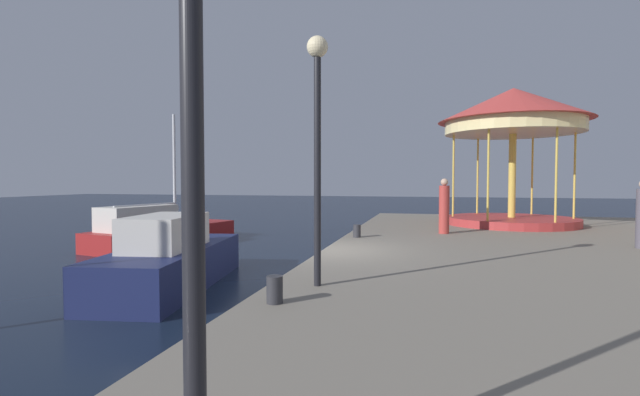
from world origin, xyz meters
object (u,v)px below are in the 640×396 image
carousel (513,123)px  bollard_north (275,290)px  sailboat_red (159,230)px  motorboat_navy (170,260)px  person_mid_promenade (444,208)px  bollard_center (357,231)px  lamp_post_mid_promenade (317,115)px

carousel → bollard_north: size_ratio=14.55×
sailboat_red → motorboat_navy: sailboat_red is taller
carousel → sailboat_red: bearing=-165.2°
bollard_north → person_mid_promenade: (2.62, 9.48, 0.67)m
carousel → bollard_north: 14.74m
carousel → bollard_center: bearing=-134.8°
person_mid_promenade → bollard_north: bearing=-105.5°
person_mid_promenade → lamp_post_mid_promenade: bearing=-105.4°
motorboat_navy → lamp_post_mid_promenade: lamp_post_mid_promenade is taller
sailboat_red → bollard_north: sailboat_red is taller
lamp_post_mid_promenade → person_mid_promenade: lamp_post_mid_promenade is taller
bollard_center → person_mid_promenade: size_ratio=0.22×
motorboat_navy → carousel: carousel is taller
motorboat_navy → person_mid_promenade: bearing=42.8°
motorboat_navy → person_mid_promenade: size_ratio=3.00×
motorboat_navy → bollard_center: 5.79m
sailboat_red → carousel: bearing=14.8°
motorboat_navy → bollard_north: 5.21m
carousel → person_mid_promenade: size_ratio=3.14×
motorboat_navy → carousel: (9.23, 9.74, 4.19)m
carousel → bollard_center: carousel is taller
sailboat_red → person_mid_promenade: size_ratio=3.70×
lamp_post_mid_promenade → person_mid_promenade: bearing=74.6°
sailboat_red → person_mid_promenade: 10.99m
carousel → bollard_center: 8.56m
lamp_post_mid_promenade → bollard_center: 7.09m
bollard_north → person_mid_promenade: size_ratio=0.22×
person_mid_promenade → carousel: bearing=53.8°
sailboat_red → bollard_center: (8.26, -1.82, 0.40)m
sailboat_red → motorboat_navy: size_ratio=1.23×
bollard_north → person_mid_promenade: person_mid_promenade is taller
carousel → lamp_post_mid_promenade: bearing=-112.6°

